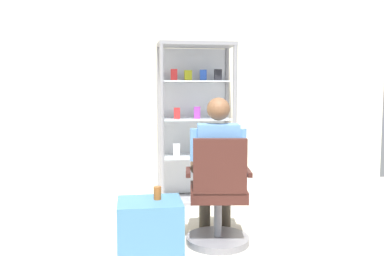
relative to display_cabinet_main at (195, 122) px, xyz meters
name	(u,v)px	position (x,y,z in m)	size (l,w,h in m)	color
back_wall	(161,90)	(-0.40, 0.24, 0.39)	(6.00, 0.10, 2.70)	silver
display_cabinet_main	(195,122)	(0.00, 0.00, 0.00)	(0.90, 0.45, 1.90)	gray
office_chair	(218,201)	(-0.04, -1.52, -0.57)	(0.60, 0.56, 0.96)	slate
seated_shopkeeper	(217,162)	(-0.02, -1.36, -0.25)	(0.53, 0.60, 1.29)	#3F382D
storage_crate	(150,228)	(-0.64, -1.65, -0.73)	(0.52, 0.43, 0.46)	teal
tea_glass	(157,193)	(-0.57, -1.62, -0.45)	(0.06, 0.06, 0.11)	brown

